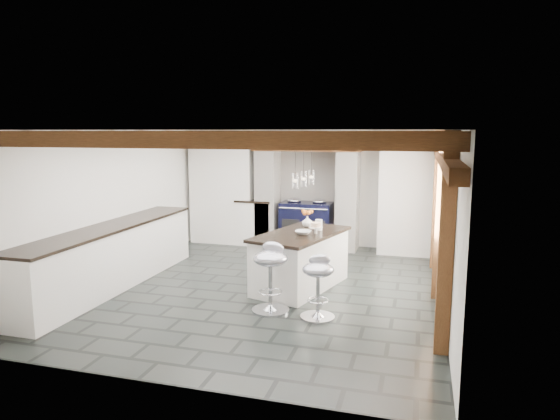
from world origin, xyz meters
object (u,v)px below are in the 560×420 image
(kitchen_island, at_px, (301,259))
(bar_stool_far, at_px, (271,269))
(range_cooker, at_px, (307,224))
(bar_stool_near, at_px, (318,280))

(kitchen_island, relative_size, bar_stool_far, 2.05)
(range_cooker, xyz_separation_m, kitchen_island, (0.49, -2.54, -0.04))
(kitchen_island, xyz_separation_m, bar_stool_near, (0.49, -1.14, 0.07))
(bar_stool_near, distance_m, bar_stool_far, 0.63)
(bar_stool_near, xyz_separation_m, bar_stool_far, (-0.62, 0.07, 0.06))
(kitchen_island, bearing_deg, bar_stool_near, -51.26)
(range_cooker, bearing_deg, kitchen_island, -79.02)
(kitchen_island, distance_m, bar_stool_near, 1.24)
(kitchen_island, height_order, bar_stool_far, kitchen_island)
(range_cooker, xyz_separation_m, bar_stool_far, (0.36, -3.62, 0.09))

